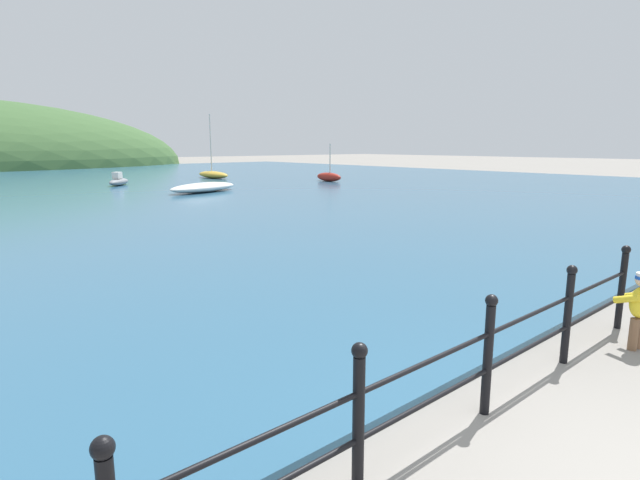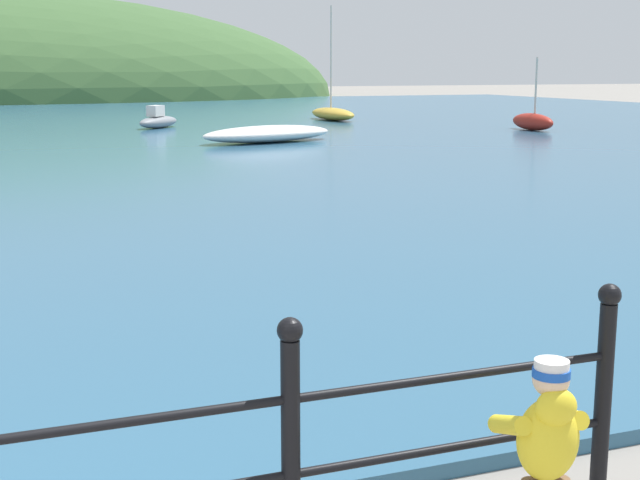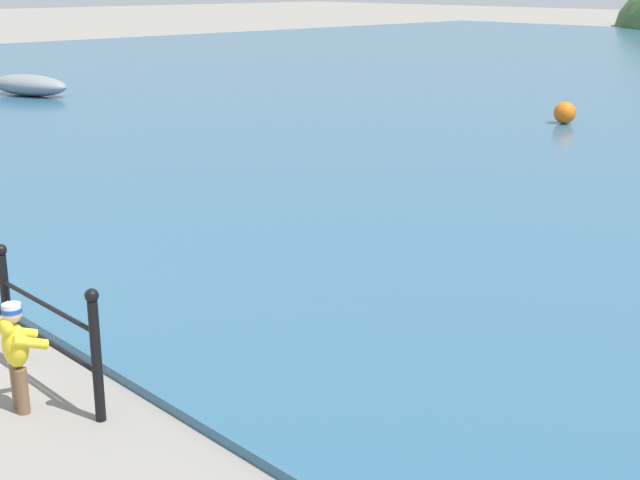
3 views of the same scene
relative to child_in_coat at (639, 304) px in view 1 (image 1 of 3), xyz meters
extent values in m
sphere|color=black|center=(-6.39, 0.41, 0.55)|extent=(0.12, 0.12, 0.12)
cylinder|color=black|center=(-4.63, 0.41, -0.05)|extent=(0.09, 0.09, 1.10)
sphere|color=black|center=(-4.63, 0.41, 0.55)|extent=(0.12, 0.12, 0.12)
cylinder|color=black|center=(-2.87, 0.41, -0.05)|extent=(0.09, 0.09, 1.10)
sphere|color=black|center=(-2.87, 0.41, 0.55)|extent=(0.12, 0.12, 0.12)
cylinder|color=black|center=(-1.11, 0.41, -0.05)|extent=(0.09, 0.09, 1.10)
sphere|color=black|center=(-1.11, 0.41, 0.55)|extent=(0.12, 0.12, 0.12)
cylinder|color=black|center=(0.65, 0.41, -0.05)|extent=(0.09, 0.09, 1.10)
sphere|color=black|center=(0.65, 0.41, 0.55)|extent=(0.12, 0.12, 0.12)
cylinder|color=black|center=(-2.87, 0.41, 0.22)|extent=(7.03, 0.04, 0.04)
cylinder|color=black|center=(-2.87, 0.41, -0.15)|extent=(7.03, 0.04, 0.04)
cylinder|color=brown|center=(-0.06, 0.01, -0.39)|extent=(0.11, 0.11, 0.42)
cylinder|color=brown|center=(0.06, -0.01, -0.39)|extent=(0.11, 0.11, 0.42)
ellipsoid|color=yellow|center=(0.00, 0.00, 0.02)|extent=(0.33, 0.26, 0.40)
cylinder|color=yellow|center=(-0.14, 0.11, 0.07)|extent=(0.13, 0.32, 0.19)
cylinder|color=yellow|center=(0.14, 0.07, 0.07)|extent=(0.13, 0.32, 0.19)
ellipsoid|color=gray|center=(3.92, 29.72, -0.28)|extent=(2.12, 2.30, 0.44)
cube|color=silver|center=(3.80, 29.58, 0.13)|extent=(0.74, 0.77, 0.39)
ellipsoid|color=maroon|center=(16.12, 23.78, -0.20)|extent=(0.79, 2.47, 0.60)
cylinder|color=beige|center=(16.11, 23.66, 1.07)|extent=(0.07, 0.07, 1.96)
ellipsoid|color=gold|center=(11.75, 32.02, -0.24)|extent=(1.15, 3.83, 0.52)
cylinder|color=beige|center=(11.75, 32.21, 2.12)|extent=(0.07, 0.07, 4.21)
ellipsoid|color=silver|center=(5.78, 22.32, -0.26)|extent=(4.71, 2.82, 0.49)
camera|label=1|loc=(-7.02, -1.91, 1.98)|focal=28.00mm
camera|label=2|loc=(-2.37, -3.23, 1.71)|focal=50.00mm
camera|label=3|loc=(7.02, -2.94, 3.08)|focal=50.00mm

